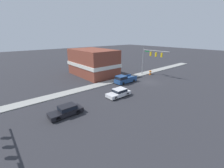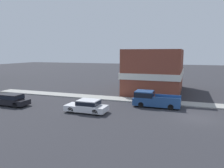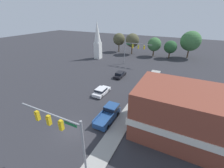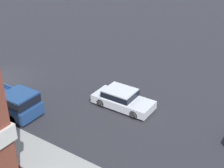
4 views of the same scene
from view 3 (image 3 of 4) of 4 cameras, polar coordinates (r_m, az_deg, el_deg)
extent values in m
plane|color=#2D2D33|center=(23.14, -14.68, -16.90)|extent=(200.00, 200.00, 0.00)
cube|color=#9E9E99|center=(20.62, -1.54, -22.13)|extent=(2.40, 60.00, 0.14)
cylinder|color=gray|center=(15.47, -10.55, -24.14)|extent=(0.22, 0.22, 7.26)
cylinder|color=gray|center=(15.51, -22.99, -10.31)|extent=(7.55, 0.18, 0.18)
cube|color=gold|center=(15.13, -18.80, -14.63)|extent=(0.36, 0.36, 1.05)
sphere|color=yellow|center=(14.84, -19.52, -14.11)|extent=(0.22, 0.22, 0.22)
cube|color=gold|center=(16.13, -22.95, -12.59)|extent=(0.36, 0.36, 1.05)
sphere|color=yellow|center=(15.86, -23.68, -12.05)|extent=(0.22, 0.22, 0.22)
cube|color=gold|center=(17.22, -26.53, -10.74)|extent=(0.36, 0.36, 1.05)
sphere|color=yellow|center=(16.96, -27.26, -10.19)|extent=(0.22, 0.22, 0.22)
cube|color=#196B38|center=(14.08, -15.56, -14.53)|extent=(1.40, 0.04, 0.30)
cylinder|color=gray|center=(48.93, 4.78, 11.77)|extent=(0.22, 0.22, 7.30)
cylinder|color=gray|center=(46.91, 9.83, 14.83)|extent=(8.39, 0.18, 0.18)
cube|color=gold|center=(47.56, 7.86, 14.04)|extent=(0.36, 0.36, 1.05)
sphere|color=green|center=(47.31, 7.80, 14.37)|extent=(0.22, 0.22, 0.22)
cube|color=gold|center=(47.02, 9.98, 13.76)|extent=(0.36, 0.36, 1.05)
sphere|color=green|center=(46.77, 9.94, 14.10)|extent=(0.22, 0.22, 0.22)
cube|color=gold|center=(46.55, 12.15, 13.46)|extent=(0.36, 0.36, 1.05)
sphere|color=green|center=(46.30, 12.12, 13.80)|extent=(0.22, 0.22, 0.22)
cube|color=#196B38|center=(47.91, 6.28, 14.91)|extent=(1.40, 0.04, 0.30)
cylinder|color=black|center=(32.60, -3.98, -1.81)|extent=(0.22, 0.66, 0.66)
cylinder|color=black|center=(31.85, -1.32, -2.45)|extent=(0.22, 0.66, 0.66)
cylinder|color=black|center=(30.51, -6.65, -3.99)|extent=(0.22, 0.66, 0.66)
cylinder|color=black|center=(29.71, -3.86, -4.74)|extent=(0.22, 0.66, 0.66)
cube|color=silver|center=(31.07, -3.93, -2.96)|extent=(1.93, 4.55, 0.61)
cube|color=silver|center=(30.58, -4.22, -2.18)|extent=(1.77, 2.18, 0.61)
cube|color=black|center=(30.58, -4.22, -2.18)|extent=(1.79, 2.27, 0.43)
cylinder|color=black|center=(40.86, 2.88, 4.09)|extent=(0.22, 0.66, 0.66)
cylinder|color=black|center=(40.31, 4.92, 3.71)|extent=(0.22, 0.66, 0.66)
cylinder|color=black|center=(38.48, 1.17, 2.71)|extent=(0.22, 0.66, 0.66)
cylinder|color=black|center=(37.89, 3.31, 2.29)|extent=(0.22, 0.66, 0.66)
cube|color=black|center=(39.31, 3.10, 3.43)|extent=(1.79, 4.56, 0.61)
cube|color=black|center=(38.85, 2.96, 4.15)|extent=(1.64, 2.19, 0.64)
cube|color=black|center=(38.85, 2.96, 4.15)|extent=(1.66, 2.28, 0.45)
cylinder|color=black|center=(25.64, -1.81, -10.18)|extent=(0.22, 0.66, 0.66)
cylinder|color=black|center=(24.98, 1.99, -11.29)|extent=(0.22, 0.66, 0.66)
cylinder|color=black|center=(23.34, -5.89, -14.52)|extent=(0.22, 0.66, 0.66)
cylinder|color=black|center=(22.62, -1.77, -15.93)|extent=(0.22, 0.66, 0.66)
cube|color=navy|center=(23.93, -1.80, -12.36)|extent=(2.06, 5.49, 0.85)
cube|color=navy|center=(24.51, -0.15, -8.89)|extent=(1.96, 2.09, 0.82)
cube|color=black|center=(24.51, -0.15, -8.89)|extent=(1.98, 2.17, 0.57)
cube|color=navy|center=(23.15, -5.42, -12.11)|extent=(0.12, 3.11, 0.35)
cube|color=navy|center=(22.37, -1.05, -13.52)|extent=(0.12, 3.11, 0.35)
cube|color=brown|center=(21.88, 26.72, -10.41)|extent=(13.25, 8.34, 6.90)
cube|color=silver|center=(22.10, 26.51, -11.26)|extent=(13.55, 8.64, 0.90)
cube|color=white|center=(55.52, -5.37, 12.59)|extent=(2.18, 2.18, 5.75)
cone|color=white|center=(54.44, -5.66, 19.16)|extent=(2.39, 2.39, 7.03)
cylinder|color=#4C3823|center=(65.65, 2.63, 13.48)|extent=(0.44, 0.44, 3.00)
sphere|color=#4C4C33|center=(64.97, 2.70, 16.69)|extent=(4.92, 4.92, 4.92)
cylinder|color=#4C3823|center=(62.16, 7.56, 12.62)|extent=(0.44, 0.44, 3.05)
sphere|color=#4C4C33|center=(61.41, 7.77, 16.16)|extent=(5.27, 5.27, 5.27)
cylinder|color=#4C3823|center=(60.51, 15.43, 11.20)|extent=(0.44, 0.44, 2.28)
sphere|color=#3D703D|center=(59.80, 15.82, 14.34)|extent=(5.00, 5.00, 5.00)
cylinder|color=#4C3823|center=(59.72, 20.90, 10.15)|extent=(0.44, 0.44, 2.06)
sphere|color=#28562D|center=(59.07, 21.37, 12.99)|extent=(4.48, 4.48, 4.48)
cylinder|color=#4C3823|center=(62.83, 26.90, 10.22)|extent=(0.44, 0.44, 2.99)
sphere|color=#3D703D|center=(61.97, 27.76, 14.29)|extent=(6.91, 6.91, 6.91)
camera|label=1|loc=(52.00, -12.87, 19.86)|focal=24.00mm
camera|label=2|loc=(38.29, -41.63, 5.72)|focal=35.00mm
camera|label=4|loc=(33.79, 32.76, 16.98)|focal=50.00mm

